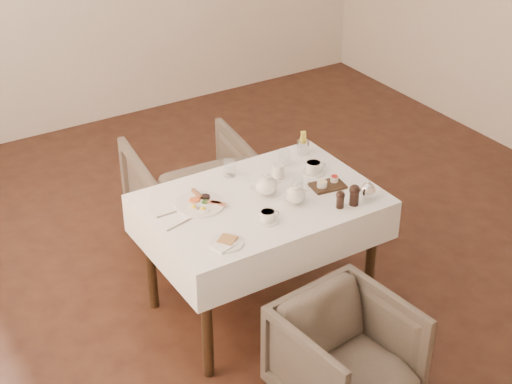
{
  "coord_description": "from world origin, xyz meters",
  "views": [
    {
      "loc": [
        -2.6,
        -3.61,
        2.98
      ],
      "look_at": [
        -0.66,
        -0.49,
        0.82
      ],
      "focal_mm": 55.0,
      "sensor_mm": 36.0,
      "label": 1
    }
  ],
  "objects": [
    {
      "name": "pepper_mill_left",
      "position": [
        -0.3,
        -0.78,
        0.81
      ],
      "size": [
        0.06,
        0.06,
        0.1
      ],
      "primitive_type": null,
      "rotation": [
        0.0,
        0.0,
        -0.28
      ],
      "color": "black",
      "rests_on": "table"
    },
    {
      "name": "creamer",
      "position": [
        -0.4,
        -0.32,
        0.8
      ],
      "size": [
        0.09,
        0.09,
        0.08
      ],
      "primitive_type": "cylinder",
      "rotation": [
        0.0,
        0.0,
        -0.43
      ],
      "color": "white",
      "rests_on": "table"
    },
    {
      "name": "cutlery_knife",
      "position": [
        -1.12,
        -0.48,
        0.76
      ],
      "size": [
        0.17,
        0.06,
        0.0
      ],
      "primitive_type": "cube",
      "rotation": [
        0.0,
        0.0,
        1.83
      ],
      "color": "silver",
      "rests_on": "table"
    },
    {
      "name": "teapot_centre",
      "position": [
        -0.57,
        -0.45,
        0.82
      ],
      "size": [
        0.21,
        0.18,
        0.14
      ],
      "primitive_type": null,
      "rotation": [
        0.0,
        0.0,
        -0.35
      ],
      "color": "white",
      "rests_on": "table"
    },
    {
      "name": "cutlery_fork",
      "position": [
        -1.1,
        -0.35,
        0.76
      ],
      "size": [
        0.17,
        0.01,
        0.0
      ],
      "primitive_type": "cube",
      "rotation": [
        0.0,
        0.0,
        1.57
      ],
      "color": "silver",
      "rests_on": "table"
    },
    {
      "name": "teapot_front",
      "position": [
        -0.48,
        -0.62,
        0.82
      ],
      "size": [
        0.17,
        0.14,
        0.12
      ],
      "primitive_type": null,
      "rotation": [
        0.0,
        0.0,
        -0.11
      ],
      "color": "white",
      "rests_on": "table"
    },
    {
      "name": "table",
      "position": [
        -0.61,
        -0.47,
        0.64
      ],
      "size": [
        1.28,
        0.88,
        0.75
      ],
      "color": "black",
      "rests_on": "ground"
    },
    {
      "name": "teacup_far",
      "position": [
        -0.2,
        -0.39,
        0.79
      ],
      "size": [
        0.14,
        0.14,
        0.07
      ],
      "rotation": [
        0.0,
        0.0,
        -0.36
      ],
      "color": "white",
      "rests_on": "table"
    },
    {
      "name": "teacup_near",
      "position": [
        -0.71,
        -0.69,
        0.78
      ],
      "size": [
        0.12,
        0.12,
        0.06
      ],
      "rotation": [
        0.0,
        0.0,
        -0.24
      ],
      "color": "white",
      "rests_on": "table"
    },
    {
      "name": "armchair_near",
      "position": [
        -0.65,
        -1.33,
        0.28
      ],
      "size": [
        0.67,
        0.68,
        0.57
      ],
      "primitive_type": "imported",
      "rotation": [
        0.0,
        0.0,
        0.1
      ],
      "color": "#4C4237",
      "rests_on": "ground"
    },
    {
      "name": "side_plate",
      "position": [
        -1.0,
        -0.76,
        0.76
      ],
      "size": [
        0.18,
        0.17,
        0.02
      ],
      "rotation": [
        0.0,
        0.0,
        0.42
      ],
      "color": "white",
      "rests_on": "table"
    },
    {
      "name": "fries_cup",
      "position": [
        -0.11,
        -0.16,
        0.82
      ],
      "size": [
        0.07,
        0.07,
        0.16
      ],
      "rotation": [
        0.0,
        0.0,
        0.17
      ],
      "color": "silver",
      "rests_on": "table"
    },
    {
      "name": "glass_right",
      "position": [
        -0.28,
        -0.21,
        0.8
      ],
      "size": [
        0.07,
        0.07,
        0.09
      ],
      "primitive_type": "cylinder",
      "rotation": [
        0.0,
        0.0,
        0.07
      ],
      "color": "silver",
      "rests_on": "table"
    },
    {
      "name": "glass_mid",
      "position": [
        -0.37,
        -0.48,
        0.8
      ],
      "size": [
        0.08,
        0.08,
        0.09
      ],
      "primitive_type": "cylinder",
      "rotation": [
        0.0,
        0.0,
        -0.2
      ],
      "color": "silver",
      "rests_on": "table"
    },
    {
      "name": "pepper_mill_right",
      "position": [
        -0.22,
        -0.79,
        0.82
      ],
      "size": [
        0.06,
        0.06,
        0.12
      ],
      "primitive_type": null,
      "rotation": [
        0.0,
        0.0,
        0.05
      ],
      "color": "black",
      "rests_on": "table"
    },
    {
      "name": "armchair_far",
      "position": [
        -0.6,
        0.4,
        0.35
      ],
      "size": [
        0.84,
        0.86,
        0.7
      ],
      "primitive_type": "imported",
      "rotation": [
        0.0,
        0.0,
        3.02
      ],
      "color": "#4C4237",
      "rests_on": "ground"
    },
    {
      "name": "condiment_board",
      "position": [
        -0.23,
        -0.57,
        0.77
      ],
      "size": [
        0.21,
        0.15,
        0.05
      ],
      "rotation": [
        0.0,
        0.0,
        -0.15
      ],
      "color": "black",
      "rests_on": "table"
    },
    {
      "name": "glass_left",
      "position": [
        -0.63,
        -0.16,
        0.8
      ],
      "size": [
        0.08,
        0.08,
        0.1
      ],
      "primitive_type": "cylinder",
      "rotation": [
        0.0,
        0.0,
        0.1
      ],
      "color": "silver",
      "rests_on": "table"
    },
    {
      "name": "breakfast_plate",
      "position": [
        -0.93,
        -0.35,
        0.76
      ],
      "size": [
        0.27,
        0.27,
        0.03
      ],
      "rotation": [
        0.0,
        0.0,
        -0.42
      ],
      "color": "white",
      "rests_on": "table"
    },
    {
      "name": "silver_pot",
      "position": [
        -0.12,
        -0.78,
        0.81
      ],
      "size": [
        0.12,
        0.11,
        0.12
      ],
      "primitive_type": null,
      "rotation": [
        0.0,
        0.0,
        -0.22
      ],
      "color": "white",
      "rests_on": "table"
    }
  ]
}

